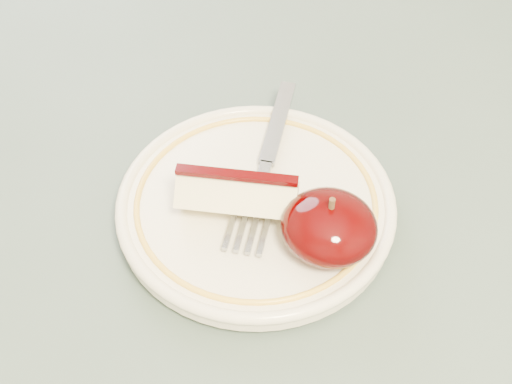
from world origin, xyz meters
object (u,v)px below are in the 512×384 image
(apple_half, at_px, (329,227))
(fork, at_px, (266,164))
(table, at_px, (168,216))
(plate, at_px, (256,205))

(apple_half, height_order, fork, apple_half)
(table, xyz_separation_m, apple_half, (0.16, -0.06, 0.13))
(apple_half, bearing_deg, plate, 161.99)
(plate, xyz_separation_m, fork, (-0.00, 0.03, 0.01))
(table, bearing_deg, apple_half, -20.39)
(table, distance_m, fork, 0.15)
(apple_half, distance_m, fork, 0.08)
(plate, relative_size, fork, 1.14)
(table, relative_size, plate, 4.53)
(plate, relative_size, apple_half, 3.11)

